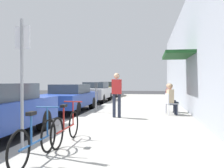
{
  "coord_description": "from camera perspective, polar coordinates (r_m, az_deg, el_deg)",
  "views": [
    {
      "loc": [
        2.9,
        -7.76,
        1.5
      ],
      "look_at": [
        0.39,
        7.41,
        1.33
      ],
      "focal_mm": 38.38,
      "sensor_mm": 36.0,
      "label": 1
    }
  ],
  "objects": [
    {
      "name": "seated_patron_0",
      "position": [
        10.24,
        14.0,
        -3.23
      ],
      "size": [
        0.49,
        0.44,
        1.29
      ],
      "color": "#232838",
      "rests_on": "sidewalk_slab"
    },
    {
      "name": "parking_meter",
      "position": [
        10.7,
        -3.84,
        -2.66
      ],
      "size": [
        0.12,
        0.1,
        1.32
      ],
      "color": "slate",
      "rests_on": "sidewalk_slab"
    },
    {
      "name": "building_facade",
      "position": [
        9.99,
        19.57,
        7.45
      ],
      "size": [
        1.4,
        32.0,
        5.39
      ],
      "color": "#999EA8",
      "rests_on": "ground_plane"
    },
    {
      "name": "parked_car_2",
      "position": [
        17.39,
        -3.9,
        -1.83
      ],
      "size": [
        1.8,
        4.4,
        1.44
      ],
      "color": "#B7B7BC",
      "rests_on": "ground_plane"
    },
    {
      "name": "sidewalk_slab",
      "position": [
        9.89,
        5.59,
        -7.76
      ],
      "size": [
        4.5,
        32.0,
        0.12
      ],
      "primitive_type": "cube",
      "color": "#9E9B93",
      "rests_on": "ground_plane"
    },
    {
      "name": "seated_patron_1",
      "position": [
        11.07,
        13.65,
        -2.94
      ],
      "size": [
        0.47,
        0.41,
        1.29
      ],
      "color": "#232838",
      "rests_on": "sidewalk_slab"
    },
    {
      "name": "parked_car_3",
      "position": [
        22.84,
        -0.68,
        -1.23
      ],
      "size": [
        1.8,
        4.4,
        1.46
      ],
      "color": "#A58433",
      "rests_on": "ground_plane"
    },
    {
      "name": "pedestrian_standing",
      "position": [
        9.15,
        1.13,
        -1.76
      ],
      "size": [
        0.36,
        0.22,
        1.7
      ],
      "color": "#232838",
      "rests_on": "sidewalk_slab"
    },
    {
      "name": "bicycle_1",
      "position": [
        5.53,
        -10.85,
        -10.04
      ],
      "size": [
        0.46,
        1.71,
        0.9
      ],
      "color": "black",
      "rests_on": "sidewalk_slab"
    },
    {
      "name": "cafe_chair_1",
      "position": [
        11.09,
        13.34,
        -3.92
      ],
      "size": [
        0.51,
        0.51,
        0.87
      ],
      "color": "silver",
      "rests_on": "sidewalk_slab"
    },
    {
      "name": "bicycle_0",
      "position": [
        4.45,
        -17.71,
        -12.71
      ],
      "size": [
        0.46,
        1.71,
        0.9
      ],
      "color": "black",
      "rests_on": "sidewalk_slab"
    },
    {
      "name": "ground_plane",
      "position": [
        8.42,
        -11.06,
        -9.66
      ],
      "size": [
        60.0,
        60.0,
        0.0
      ],
      "primitive_type": "plane",
      "color": "#2D2D30"
    },
    {
      "name": "parked_car_1",
      "position": [
        12.05,
        -10.01,
        -3.13
      ],
      "size": [
        1.8,
        4.4,
        1.36
      ],
      "color": "navy",
      "rests_on": "ground_plane"
    },
    {
      "name": "street_sign",
      "position": [
        4.99,
        -20.64,
        2.16
      ],
      "size": [
        0.32,
        0.06,
        2.6
      ],
      "color": "gray",
      "rests_on": "sidewalk_slab"
    },
    {
      "name": "cafe_chair_0",
      "position": [
        10.23,
        13.67,
        -4.31
      ],
      "size": [
        0.53,
        0.53,
        0.87
      ],
      "color": "silver",
      "rests_on": "sidewalk_slab"
    }
  ]
}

